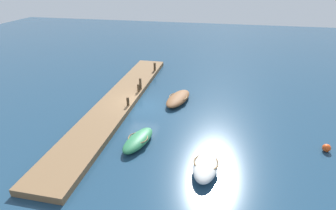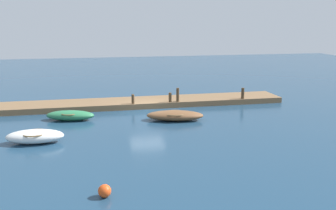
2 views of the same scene
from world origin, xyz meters
The scene contains 10 objects.
ground_plane centered at (0.00, 0.00, 0.00)m, with size 84.00×84.00×0.00m, color navy.
dock_platform centered at (0.00, -2.10, 0.22)m, with size 22.31×2.95×0.43m, color brown.
rowboat_brown centered at (-1.43, 2.87, 0.33)m, with size 4.05×2.32×0.65m.
rowboat_green centered at (5.44, 1.40, 0.34)m, with size 3.42×1.95×0.66m.
dinghy_white centered at (7.14, 5.96, 0.38)m, with size 3.18×1.56×0.75m.
mooring_post_west centered at (-7.85, -0.87, 0.87)m, with size 0.24×0.24×0.87m, color #47331E.
mooring_post_mid_west centered at (-2.52, -0.87, 0.96)m, with size 0.22×0.22×1.06m, color #47331E.
mooring_post_mid_east centered at (-1.92, -0.87, 0.80)m, with size 0.23×0.23×0.72m, color #47331E.
mooring_post_east centered at (0.93, -0.87, 0.79)m, with size 0.22×0.22×0.71m, color #47331E.
marker_buoy centered at (3.73, 13.31, 0.25)m, with size 0.51×0.51×0.51m, color #E54C19.
Camera 1 is at (19.30, 6.30, 10.23)m, focal length 28.44 mm.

